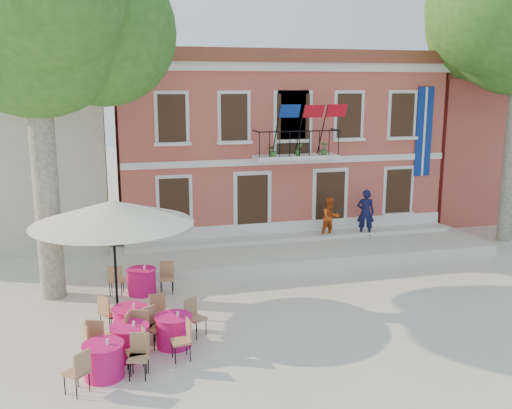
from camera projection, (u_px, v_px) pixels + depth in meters
The scene contains 13 objects.
ground at pixel (290, 302), 16.56m from camera, with size 90.00×90.00×0.00m, color beige.
main_building at pixel (265, 139), 25.74m from camera, with size 13.50×9.59×7.50m.
neighbor_east at pixel (481, 143), 29.78m from camera, with size 9.40×9.40×6.40m.
terrace at pixel (305, 250), 21.19m from camera, with size 14.00×3.40×0.30m, color silver.
plane_tree_west at pixel (33, 20), 15.37m from camera, with size 5.45×5.45×10.70m.
patio_umbrella at pixel (112, 213), 15.05m from camera, with size 4.29×4.29×3.19m.
pedestrian_navy at pixel (366, 213), 22.48m from camera, with size 0.68×0.45×1.86m, color #101238.
pedestrian_orange at pixel (330, 218), 22.15m from camera, with size 0.79×0.62×1.63m, color #C84B17.
cafe_table_0 at pixel (130, 320), 14.18m from camera, with size 1.76×1.84×0.95m.
cafe_table_1 at pixel (130, 340), 13.11m from camera, with size 1.85×1.74×0.95m.
cafe_table_2 at pixel (104, 359), 12.19m from camera, with size 1.81×1.80×0.95m.
cafe_table_3 at pixel (142, 280), 17.12m from camera, with size 1.96×0.90×0.95m.
cafe_table_4 at pixel (174, 329), 13.66m from camera, with size 1.86×1.71×0.95m.
Camera 1 is at (-4.90, -14.87, 6.17)m, focal length 40.00 mm.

